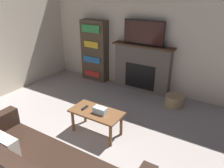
{
  "coord_description": "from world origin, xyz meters",
  "views": [
    {
      "loc": [
        1.87,
        -0.35,
        2.27
      ],
      "look_at": [
        0.03,
        2.65,
        0.72
      ],
      "focal_mm": 35.0,
      "sensor_mm": 36.0,
      "label": 1
    }
  ],
  "objects_px": {
    "fireplace": "(142,68)",
    "bookshelf": "(95,51)",
    "tv": "(144,33)",
    "coffee_table": "(96,115)",
    "storage_basket": "(175,101)"
  },
  "relations": [
    {
      "from": "fireplace",
      "to": "storage_basket",
      "type": "distance_m",
      "value": 1.1
    },
    {
      "from": "fireplace",
      "to": "tv",
      "type": "distance_m",
      "value": 0.82
    },
    {
      "from": "coffee_table",
      "to": "storage_basket",
      "type": "xyz_separation_m",
      "value": [
        0.85,
        1.63,
        -0.24
      ]
    },
    {
      "from": "fireplace",
      "to": "coffee_table",
      "type": "height_order",
      "value": "fireplace"
    },
    {
      "from": "fireplace",
      "to": "storage_basket",
      "type": "relative_size",
      "value": 3.73
    },
    {
      "from": "coffee_table",
      "to": "storage_basket",
      "type": "relative_size",
      "value": 2.26
    },
    {
      "from": "fireplace",
      "to": "bookshelf",
      "type": "relative_size",
      "value": 0.93
    },
    {
      "from": "tv",
      "to": "bookshelf",
      "type": "height_order",
      "value": "tv"
    },
    {
      "from": "storage_basket",
      "to": "bookshelf",
      "type": "bearing_deg",
      "value": 171.54
    },
    {
      "from": "tv",
      "to": "coffee_table",
      "type": "bearing_deg",
      "value": -87.41
    },
    {
      "from": "coffee_table",
      "to": "storage_basket",
      "type": "height_order",
      "value": "coffee_table"
    },
    {
      "from": "fireplace",
      "to": "tv",
      "type": "xyz_separation_m",
      "value": [
        0.0,
        -0.02,
        0.82
      ]
    },
    {
      "from": "bookshelf",
      "to": "storage_basket",
      "type": "height_order",
      "value": "bookshelf"
    },
    {
      "from": "coffee_table",
      "to": "bookshelf",
      "type": "height_order",
      "value": "bookshelf"
    },
    {
      "from": "fireplace",
      "to": "bookshelf",
      "type": "distance_m",
      "value": 1.36
    }
  ]
}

